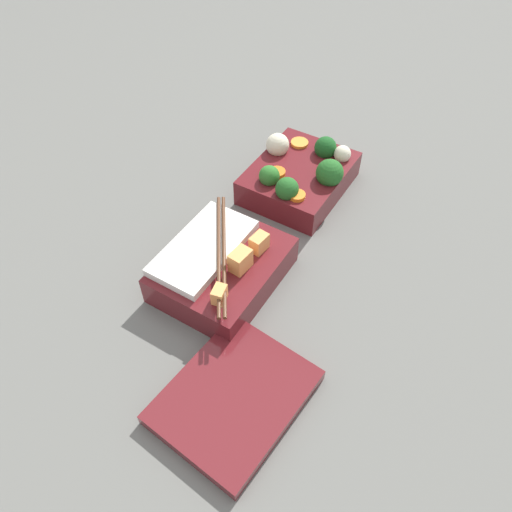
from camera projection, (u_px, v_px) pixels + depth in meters
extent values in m
plane|color=slate|center=(257.00, 232.00, 0.78)|extent=(3.00, 3.00, 0.00)
cube|color=maroon|center=(299.00, 178.00, 0.83)|extent=(0.18, 0.14, 0.05)
sphere|color=#19511E|center=(325.00, 148.00, 0.83)|extent=(0.04, 0.04, 0.04)
sphere|color=#236023|center=(287.00, 189.00, 0.76)|extent=(0.04, 0.04, 0.04)
sphere|color=#236023|center=(330.00, 173.00, 0.78)|extent=(0.04, 0.04, 0.04)
sphere|color=#2D7028|center=(269.00, 176.00, 0.78)|extent=(0.03, 0.03, 0.03)
cylinder|color=orange|center=(300.00, 143.00, 0.85)|extent=(0.04, 0.04, 0.01)
cylinder|color=orange|center=(277.00, 173.00, 0.79)|extent=(0.04, 0.04, 0.01)
cylinder|color=orange|center=(297.00, 196.00, 0.76)|extent=(0.04, 0.04, 0.01)
sphere|color=beige|center=(342.00, 154.00, 0.82)|extent=(0.03, 0.03, 0.03)
sphere|color=beige|center=(277.00, 145.00, 0.83)|extent=(0.04, 0.04, 0.04)
cube|color=maroon|center=(223.00, 270.00, 0.69)|extent=(0.18, 0.14, 0.05)
cube|color=white|center=(204.00, 247.00, 0.68)|extent=(0.16, 0.08, 0.01)
cube|color=#F4A356|center=(259.00, 243.00, 0.68)|extent=(0.03, 0.02, 0.03)
cube|color=#F4A356|center=(240.00, 260.00, 0.66)|extent=(0.03, 0.02, 0.03)
cube|color=#F4A356|center=(219.00, 294.00, 0.62)|extent=(0.02, 0.02, 0.02)
cylinder|color=#56331E|center=(219.00, 252.00, 0.67)|extent=(0.18, 0.13, 0.01)
cylinder|color=#56331E|center=(224.00, 252.00, 0.67)|extent=(0.18, 0.13, 0.01)
cube|color=maroon|center=(235.00, 397.00, 0.58)|extent=(0.19, 0.16, 0.02)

